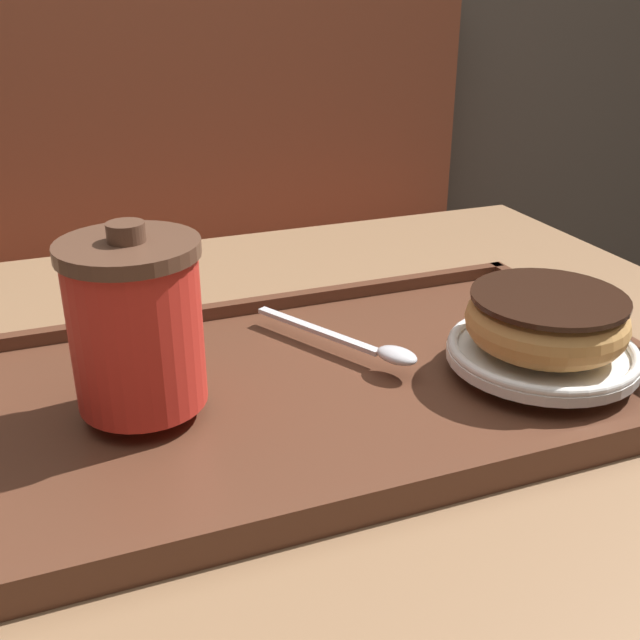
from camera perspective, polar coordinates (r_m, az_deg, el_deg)
booth_bench at (r=1.51m, az=-18.57°, el=-3.81°), size 1.74×0.44×1.00m
cafe_table at (r=0.69m, az=-0.49°, el=-17.66°), size 0.88×0.80×0.70m
serving_tray at (r=0.58m, az=0.00°, el=-5.11°), size 0.52×0.31×0.02m
coffee_cup_front at (r=0.52m, az=-13.85°, el=-0.22°), size 0.09×0.09×0.13m
plate_with_chocolate_donut at (r=0.61m, az=16.55°, el=-2.32°), size 0.15×0.15×0.01m
donut_chocolate_glazed at (r=0.59m, az=16.87°, el=0.05°), size 0.12×0.12×0.04m
spoon at (r=0.59m, az=3.77°, el=-2.04°), size 0.09×0.15×0.01m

